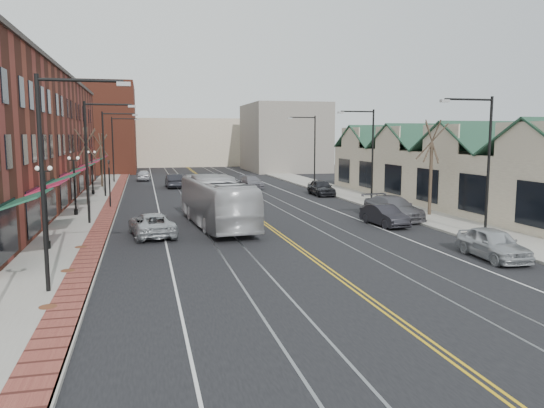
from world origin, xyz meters
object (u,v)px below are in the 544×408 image
parked_car_c (393,208)px  parked_car_d (321,188)px  parked_suv (152,225)px  parked_car_b (384,215)px  transit_bus (217,202)px  parked_car_a (493,244)px

parked_car_c → parked_car_d: size_ratio=1.23×
parked_suv → parked_car_b: parked_suv is taller
parked_car_d → parked_car_b: bearing=-94.7°
transit_bus → parked_car_c: transit_bus is taller
transit_bus → parked_car_b: size_ratio=2.76×
parked_car_b → parked_car_c: size_ratio=0.74×
parked_suv → parked_car_c: 16.98m
transit_bus → parked_suv: bearing=24.9°
parked_car_a → parked_car_b: bearing=98.8°
parked_suv → parked_car_a: 18.72m
parked_car_a → parked_car_d: bearing=91.8°
parked_car_a → parked_car_b: 9.97m
transit_bus → parked_car_a: size_ratio=2.61×
parked_car_a → parked_car_b: (-0.96, 9.93, -0.07)m
parked_car_b → parked_car_c: (1.80, 2.36, 0.13)m
parked_car_a → parked_car_d: (0.73, 27.67, 0.03)m
parked_car_a → parked_car_c: size_ratio=0.79×
parked_car_c → parked_car_d: 15.39m
transit_bus → parked_car_d: transit_bus is taller
parked_suv → parked_car_a: (15.96, -9.80, 0.06)m
parked_suv → parked_car_d: 24.45m
parked_car_c → parked_car_d: parked_car_c is taller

